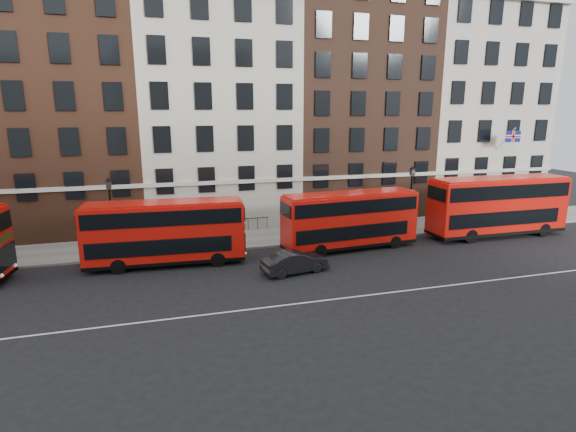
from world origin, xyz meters
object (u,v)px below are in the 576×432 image
object	(u,v)px
bus_d	(497,205)
car_front	(295,262)
bus_c	(350,219)
traffic_light	(540,197)
bus_b	(165,232)

from	to	relation	value
bus_d	car_front	world-z (taller)	bus_d
bus_c	traffic_light	xyz separation A→B (m)	(18.76, 2.09, 0.22)
bus_d	traffic_light	xyz separation A→B (m)	(6.19, 2.09, -0.09)
bus_d	bus_b	bearing A→B (deg)	-179.99
bus_b	bus_c	world-z (taller)	bus_b
bus_b	bus_d	world-z (taller)	bus_d
bus_b	bus_c	distance (m)	12.77
bus_b	bus_c	bearing A→B (deg)	3.18
bus_c	bus_d	bearing A→B (deg)	-4.78
bus_c	car_front	distance (m)	6.49
bus_c	traffic_light	size ratio (longest dim) A/B	3.06
bus_b	traffic_light	world-z (taller)	bus_b
bus_d	car_front	xyz separation A→B (m)	(-17.73, -3.63, -1.85)
bus_d	bus_c	bearing A→B (deg)	-179.97
bus_c	car_front	xyz separation A→B (m)	(-5.16, -3.63, -1.53)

